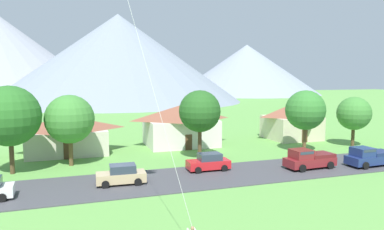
{
  "coord_description": "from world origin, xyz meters",
  "views": [
    {
      "loc": [
        -7.73,
        -4.73,
        9.35
      ],
      "look_at": [
        -0.59,
        16.63,
        6.92
      ],
      "focal_mm": 33.71,
      "sensor_mm": 36.0,
      "label": 1
    }
  ],
  "objects_px": {
    "house_right_center": "(68,134)",
    "tree_right_of_center": "(354,114)",
    "parked_car_tan_west_end": "(121,175)",
    "house_left_center": "(292,121)",
    "parked_car_red_east_end": "(209,162)",
    "tree_near_left": "(10,116)",
    "tree_near_right": "(305,110)",
    "tree_left_of_center": "(200,111)",
    "pickup_truck_maroon_east_side": "(309,159)",
    "pickup_truck_navy_west_side": "(369,156)",
    "tree_center": "(70,119)",
    "house_rightmost": "(181,125)"
  },
  "relations": [
    {
      "from": "tree_left_of_center",
      "to": "tree_near_right",
      "type": "relative_size",
      "value": 1.02
    },
    {
      "from": "house_rightmost",
      "to": "tree_center",
      "type": "relative_size",
      "value": 1.33
    },
    {
      "from": "tree_center",
      "to": "house_rightmost",
      "type": "bearing_deg",
      "value": 26.72
    },
    {
      "from": "house_rightmost",
      "to": "tree_left_of_center",
      "type": "bearing_deg",
      "value": -92.66
    },
    {
      "from": "tree_near_left",
      "to": "pickup_truck_maroon_east_side",
      "type": "xyz_separation_m",
      "value": [
        28.16,
        -7.56,
        -4.54
      ]
    },
    {
      "from": "parked_car_red_east_end",
      "to": "pickup_truck_navy_west_side",
      "type": "xyz_separation_m",
      "value": [
        16.48,
        -3.68,
        0.19
      ]
    },
    {
      "from": "house_left_center",
      "to": "tree_right_of_center",
      "type": "xyz_separation_m",
      "value": [
        4.42,
        -7.67,
        1.71
      ]
    },
    {
      "from": "parked_car_red_east_end",
      "to": "pickup_truck_navy_west_side",
      "type": "bearing_deg",
      "value": -12.6
    },
    {
      "from": "house_left_center",
      "to": "pickup_truck_navy_west_side",
      "type": "distance_m",
      "value": 17.17
    },
    {
      "from": "house_right_center",
      "to": "house_rightmost",
      "type": "bearing_deg",
      "value": 1.59
    },
    {
      "from": "tree_near_right",
      "to": "house_right_center",
      "type": "bearing_deg",
      "value": 162.27
    },
    {
      "from": "tree_near_right",
      "to": "parked_car_red_east_end",
      "type": "bearing_deg",
      "value": -162.81
    },
    {
      "from": "house_rightmost",
      "to": "pickup_truck_maroon_east_side",
      "type": "bearing_deg",
      "value": -62.02
    },
    {
      "from": "tree_left_of_center",
      "to": "tree_right_of_center",
      "type": "xyz_separation_m",
      "value": [
        22.02,
        0.72,
        -1.03
      ]
    },
    {
      "from": "tree_near_left",
      "to": "parked_car_red_east_end",
      "type": "relative_size",
      "value": 2.01
    },
    {
      "from": "house_right_center",
      "to": "parked_car_tan_west_end",
      "type": "bearing_deg",
      "value": -73.53
    },
    {
      "from": "house_left_center",
      "to": "tree_right_of_center",
      "type": "relative_size",
      "value": 1.14
    },
    {
      "from": "tree_left_of_center",
      "to": "house_right_center",
      "type": "bearing_deg",
      "value": 149.35
    },
    {
      "from": "house_left_center",
      "to": "parked_car_red_east_end",
      "type": "relative_size",
      "value": 1.8
    },
    {
      "from": "house_right_center",
      "to": "house_left_center",
      "type": "bearing_deg",
      "value": 0.04
    },
    {
      "from": "house_right_center",
      "to": "pickup_truck_maroon_east_side",
      "type": "relative_size",
      "value": 1.87
    },
    {
      "from": "house_rightmost",
      "to": "parked_car_tan_west_end",
      "type": "height_order",
      "value": "house_rightmost"
    },
    {
      "from": "house_right_center",
      "to": "tree_right_of_center",
      "type": "relative_size",
      "value": 1.49
    },
    {
      "from": "parked_car_red_east_end",
      "to": "pickup_truck_navy_west_side",
      "type": "distance_m",
      "value": 16.88
    },
    {
      "from": "tree_right_of_center",
      "to": "tree_left_of_center",
      "type": "bearing_deg",
      "value": -178.13
    },
    {
      "from": "tree_right_of_center",
      "to": "tree_near_right",
      "type": "bearing_deg",
      "value": -172.0
    },
    {
      "from": "parked_car_tan_west_end",
      "to": "parked_car_red_east_end",
      "type": "bearing_deg",
      "value": 12.21
    },
    {
      "from": "tree_near_left",
      "to": "tree_near_right",
      "type": "xyz_separation_m",
      "value": [
        32.65,
        -0.57,
        -0.38
      ]
    },
    {
      "from": "pickup_truck_maroon_east_side",
      "to": "house_rightmost",
      "type": "bearing_deg",
      "value": 117.98
    },
    {
      "from": "house_rightmost",
      "to": "tree_near_right",
      "type": "height_order",
      "value": "tree_near_right"
    },
    {
      "from": "tree_near_left",
      "to": "tree_near_right",
      "type": "height_order",
      "value": "tree_near_left"
    },
    {
      "from": "tree_near_left",
      "to": "parked_car_red_east_end",
      "type": "height_order",
      "value": "tree_near_left"
    },
    {
      "from": "tree_near_left",
      "to": "tree_right_of_center",
      "type": "bearing_deg",
      "value": 0.88
    },
    {
      "from": "pickup_truck_maroon_east_side",
      "to": "parked_car_tan_west_end",
      "type": "bearing_deg",
      "value": 178.01
    },
    {
      "from": "tree_left_of_center",
      "to": "tree_center",
      "type": "height_order",
      "value": "tree_left_of_center"
    },
    {
      "from": "house_right_center",
      "to": "tree_left_of_center",
      "type": "xyz_separation_m",
      "value": [
        14.12,
        -8.36,
        3.11
      ]
    },
    {
      "from": "tree_right_of_center",
      "to": "pickup_truck_navy_west_side",
      "type": "relative_size",
      "value": 1.26
    },
    {
      "from": "tree_near_left",
      "to": "pickup_truck_maroon_east_side",
      "type": "height_order",
      "value": "tree_near_left"
    },
    {
      "from": "tree_left_of_center",
      "to": "tree_center",
      "type": "distance_m",
      "value": 13.87
    },
    {
      "from": "house_right_center",
      "to": "tree_near_right",
      "type": "xyz_separation_m",
      "value": [
        27.64,
        -8.84,
        2.87
      ]
    },
    {
      "from": "parked_car_tan_west_end",
      "to": "parked_car_red_east_end",
      "type": "height_order",
      "value": "same"
    },
    {
      "from": "pickup_truck_navy_west_side",
      "to": "tree_near_left",
      "type": "bearing_deg",
      "value": 165.98
    },
    {
      "from": "house_right_center",
      "to": "parked_car_red_east_end",
      "type": "relative_size",
      "value": 2.33
    },
    {
      "from": "house_left_center",
      "to": "tree_right_of_center",
      "type": "height_order",
      "value": "tree_right_of_center"
    },
    {
      "from": "parked_car_tan_west_end",
      "to": "house_left_center",
      "type": "bearing_deg",
      "value": 29.18
    },
    {
      "from": "parked_car_red_east_end",
      "to": "pickup_truck_navy_west_side",
      "type": "height_order",
      "value": "pickup_truck_navy_west_side"
    },
    {
      "from": "parked_car_tan_west_end",
      "to": "pickup_truck_maroon_east_side",
      "type": "relative_size",
      "value": 0.81
    },
    {
      "from": "tree_near_right",
      "to": "tree_left_of_center",
      "type": "bearing_deg",
      "value": 177.99
    },
    {
      "from": "parked_car_tan_west_end",
      "to": "pickup_truck_navy_west_side",
      "type": "xyz_separation_m",
      "value": [
        25.28,
        -1.78,
        0.19
      ]
    },
    {
      "from": "tree_near_left",
      "to": "house_left_center",
      "type": "bearing_deg",
      "value": 12.73
    }
  ]
}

